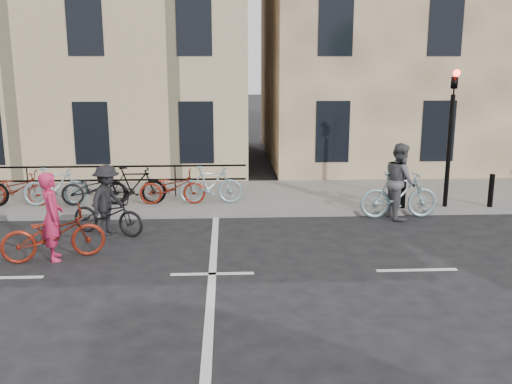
{
  "coord_description": "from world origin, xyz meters",
  "views": [
    {
      "loc": [
        0.31,
        -10.35,
        4.0
      ],
      "look_at": [
        0.96,
        2.22,
        1.1
      ],
      "focal_mm": 40.0,
      "sensor_mm": 36.0,
      "label": 1
    }
  ],
  "objects_px": {
    "traffic_light": "(451,121)",
    "cyclist_pink": "(53,230)",
    "cyclist_dark": "(108,207)",
    "cyclist_grey": "(400,188)"
  },
  "relations": [
    {
      "from": "traffic_light",
      "to": "cyclist_dark",
      "type": "bearing_deg",
      "value": -169.41
    },
    {
      "from": "traffic_light",
      "to": "cyclist_pink",
      "type": "distance_m",
      "value": 10.19
    },
    {
      "from": "cyclist_pink",
      "to": "cyclist_grey",
      "type": "xyz_separation_m",
      "value": [
        8.02,
        2.78,
        0.16
      ]
    },
    {
      "from": "cyclist_pink",
      "to": "traffic_light",
      "type": "bearing_deg",
      "value": -89.5
    },
    {
      "from": "cyclist_pink",
      "to": "cyclist_grey",
      "type": "bearing_deg",
      "value": -89.71
    },
    {
      "from": "traffic_light",
      "to": "cyclist_pink",
      "type": "height_order",
      "value": "traffic_light"
    },
    {
      "from": "cyclist_pink",
      "to": "cyclist_dark",
      "type": "bearing_deg",
      "value": -43.11
    },
    {
      "from": "traffic_light",
      "to": "cyclist_grey",
      "type": "relative_size",
      "value": 1.9
    },
    {
      "from": "cyclist_grey",
      "to": "cyclist_pink",
      "type": "bearing_deg",
      "value": 107.65
    },
    {
      "from": "cyclist_pink",
      "to": "cyclist_dark",
      "type": "height_order",
      "value": "cyclist_pink"
    }
  ]
}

